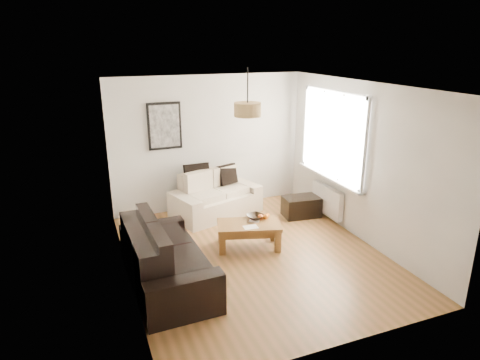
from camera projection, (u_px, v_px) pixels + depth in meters
name	position (u px, v px, depth m)	size (l,w,h in m)	color
floor	(254.00, 255.00, 6.63)	(4.50, 4.50, 0.00)	brown
ceiling	(256.00, 86.00, 5.81)	(3.80, 4.50, 0.00)	white
wall_back	(209.00, 143.00, 8.21)	(3.80, 0.04, 2.60)	silver
wall_front	(344.00, 239.00, 4.23)	(3.80, 0.04, 2.60)	silver
wall_left	(122.00, 192.00, 5.56)	(0.04, 4.50, 2.60)	silver
wall_right	(362.00, 163.00, 6.88)	(0.04, 4.50, 2.60)	silver
window_bay	(334.00, 135.00, 7.48)	(0.14, 1.90, 1.60)	white
radiator	(327.00, 200.00, 7.85)	(0.10, 0.90, 0.52)	white
poster	(165.00, 126.00, 7.76)	(0.62, 0.04, 0.87)	black
pendant_shade	(248.00, 110.00, 6.19)	(0.40, 0.40, 0.20)	tan
loveseat_cream	(216.00, 194.00, 8.06)	(1.63, 0.89, 0.81)	beige
sofa_leather	(166.00, 255.00, 5.72)	(1.97, 0.96, 0.85)	black
coffee_table	(249.00, 235.00, 6.82)	(1.00, 0.55, 0.41)	brown
ottoman	(301.00, 206.00, 8.04)	(0.68, 0.43, 0.39)	black
cushion_left	(197.00, 176.00, 8.02)	(0.47, 0.15, 0.47)	black
cushion_right	(227.00, 174.00, 8.25)	(0.39, 0.12, 0.39)	black
fruit_bowl	(255.00, 217.00, 6.93)	(0.28, 0.28, 0.07)	black
orange_a	(266.00, 217.00, 6.92)	(0.09, 0.09, 0.09)	orange
orange_b	(267.00, 215.00, 6.98)	(0.07, 0.07, 0.07)	#D66212
orange_c	(261.00, 217.00, 6.92)	(0.09, 0.09, 0.09)	#D85012
papers	(251.00, 227.00, 6.62)	(0.22, 0.16, 0.01)	white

